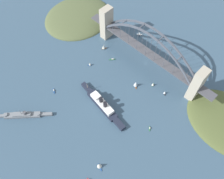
{
  "coord_description": "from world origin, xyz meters",
  "views": [
    {
      "loc": [
        -135.07,
        219.61,
        313.59
      ],
      "look_at": [
        0.0,
        80.29,
        8.0
      ],
      "focal_mm": 38.35,
      "sensor_mm": 36.0,
      "label": 1
    }
  ],
  "objects_px": {
    "seaplane_taxiing_near_bridge": "(139,35)",
    "small_boat_0": "(104,47)",
    "ocean_liner": "(102,104)",
    "small_boat_3": "(90,64)",
    "small_boat_5": "(136,84)",
    "harbor_arch_bridge": "(148,51)",
    "naval_cruiser": "(23,115)",
    "small_boat_10": "(99,166)",
    "small_boat_9": "(112,59)",
    "small_boat_7": "(165,93)",
    "small_boat_1": "(54,91)",
    "small_boat_2": "(153,84)",
    "small_boat_6": "(150,128)"
  },
  "relations": [
    {
      "from": "small_boat_6",
      "to": "small_boat_0",
      "type": "bearing_deg",
      "value": -21.6
    },
    {
      "from": "small_boat_3",
      "to": "small_boat_5",
      "type": "relative_size",
      "value": 0.58
    },
    {
      "from": "small_boat_2",
      "to": "small_boat_7",
      "type": "relative_size",
      "value": 1.02
    },
    {
      "from": "small_boat_2",
      "to": "small_boat_10",
      "type": "bearing_deg",
      "value": 101.55
    },
    {
      "from": "ocean_liner",
      "to": "seaplane_taxiing_near_bridge",
      "type": "height_order",
      "value": "ocean_liner"
    },
    {
      "from": "harbor_arch_bridge",
      "to": "small_boat_1",
      "type": "distance_m",
      "value": 159.0
    },
    {
      "from": "small_boat_2",
      "to": "small_boat_5",
      "type": "relative_size",
      "value": 0.61
    },
    {
      "from": "harbor_arch_bridge",
      "to": "small_boat_9",
      "type": "bearing_deg",
      "value": 36.69
    },
    {
      "from": "small_boat_3",
      "to": "small_boat_9",
      "type": "xyz_separation_m",
      "value": [
        -18.13,
        -34.41,
        -2.4
      ]
    },
    {
      "from": "harbor_arch_bridge",
      "to": "naval_cruiser",
      "type": "bearing_deg",
      "value": 72.11
    },
    {
      "from": "small_boat_0",
      "to": "small_boat_6",
      "type": "xyz_separation_m",
      "value": [
        -152.58,
        60.41,
        -3.87
      ]
    },
    {
      "from": "harbor_arch_bridge",
      "to": "small_boat_0",
      "type": "distance_m",
      "value": 81.53
    },
    {
      "from": "small_boat_3",
      "to": "small_boat_10",
      "type": "bearing_deg",
      "value": 141.14
    },
    {
      "from": "small_boat_2",
      "to": "small_boat_6",
      "type": "xyz_separation_m",
      "value": [
        -42.87,
        60.06,
        -2.61
      ]
    },
    {
      "from": "small_boat_1",
      "to": "small_boat_7",
      "type": "xyz_separation_m",
      "value": [
        -125.74,
        -115.29,
        2.41
      ]
    },
    {
      "from": "small_boat_6",
      "to": "small_boat_10",
      "type": "relative_size",
      "value": 0.62
    },
    {
      "from": "ocean_liner",
      "to": "small_boat_9",
      "type": "height_order",
      "value": "ocean_liner"
    },
    {
      "from": "small_boat_0",
      "to": "small_boat_1",
      "type": "distance_m",
      "value": 115.37
    },
    {
      "from": "harbor_arch_bridge",
      "to": "small_boat_5",
      "type": "height_order",
      "value": "harbor_arch_bridge"
    },
    {
      "from": "small_boat_3",
      "to": "small_boat_6",
      "type": "bearing_deg",
      "value": 172.49
    },
    {
      "from": "seaplane_taxiing_near_bridge",
      "to": "small_boat_0",
      "type": "height_order",
      "value": "small_boat_0"
    },
    {
      "from": "ocean_liner",
      "to": "small_boat_10",
      "type": "height_order",
      "value": "ocean_liner"
    },
    {
      "from": "ocean_liner",
      "to": "small_boat_5",
      "type": "bearing_deg",
      "value": -100.53
    },
    {
      "from": "ocean_liner",
      "to": "small_boat_2",
      "type": "bearing_deg",
      "value": -110.54
    },
    {
      "from": "harbor_arch_bridge",
      "to": "small_boat_10",
      "type": "xyz_separation_m",
      "value": [
        -66.96,
        172.63,
        -26.29
      ]
    },
    {
      "from": "ocean_liner",
      "to": "naval_cruiser",
      "type": "height_order",
      "value": "ocean_liner"
    },
    {
      "from": "small_boat_2",
      "to": "seaplane_taxiing_near_bridge",
      "type": "bearing_deg",
      "value": -38.47
    },
    {
      "from": "small_boat_5",
      "to": "small_boat_10",
      "type": "xyz_separation_m",
      "value": [
        -48.77,
        126.45,
        -0.89
      ]
    },
    {
      "from": "small_boat_1",
      "to": "harbor_arch_bridge",
      "type": "bearing_deg",
      "value": -115.05
    },
    {
      "from": "naval_cruiser",
      "to": "small_boat_9",
      "type": "bearing_deg",
      "value": -96.64
    },
    {
      "from": "harbor_arch_bridge",
      "to": "small_boat_10",
      "type": "distance_m",
      "value": 187.02
    },
    {
      "from": "seaplane_taxiing_near_bridge",
      "to": "naval_cruiser",
      "type": "bearing_deg",
      "value": 86.4
    },
    {
      "from": "seaplane_taxiing_near_bridge",
      "to": "small_boat_1",
      "type": "relative_size",
      "value": 0.96
    },
    {
      "from": "small_boat_7",
      "to": "small_boat_9",
      "type": "distance_m",
      "value": 104.82
    },
    {
      "from": "naval_cruiser",
      "to": "small_boat_3",
      "type": "distance_m",
      "value": 130.9
    },
    {
      "from": "small_boat_3",
      "to": "small_boat_10",
      "type": "distance_m",
      "value": 166.97
    },
    {
      "from": "small_boat_2",
      "to": "small_boat_10",
      "type": "distance_m",
      "value": 148.98
    },
    {
      "from": "small_boat_1",
      "to": "small_boat_7",
      "type": "distance_m",
      "value": 170.61
    },
    {
      "from": "small_boat_7",
      "to": "small_boat_9",
      "type": "relative_size",
      "value": 0.75
    },
    {
      "from": "small_boat_0",
      "to": "small_boat_3",
      "type": "distance_m",
      "value": 42.65
    },
    {
      "from": "small_boat_10",
      "to": "ocean_liner",
      "type": "bearing_deg",
      "value": -47.12
    },
    {
      "from": "small_boat_6",
      "to": "seaplane_taxiing_near_bridge",
      "type": "bearing_deg",
      "value": -44.89
    },
    {
      "from": "small_boat_5",
      "to": "small_boat_7",
      "type": "xyz_separation_m",
      "value": [
        -41.43,
        -20.03,
        -2.23
      ]
    },
    {
      "from": "small_boat_7",
      "to": "small_boat_9",
      "type": "xyz_separation_m",
      "value": [
        104.53,
        7.3,
        -2.41
      ]
    },
    {
      "from": "small_boat_5",
      "to": "small_boat_9",
      "type": "height_order",
      "value": "small_boat_5"
    },
    {
      "from": "ocean_liner",
      "to": "seaplane_taxiing_near_bridge",
      "type": "distance_m",
      "value": 159.65
    },
    {
      "from": "small_boat_3",
      "to": "small_boat_6",
      "type": "xyz_separation_m",
      "value": [
        -143.05,
        18.86,
        -2.47
      ]
    },
    {
      "from": "small_boat_1",
      "to": "small_boat_5",
      "type": "relative_size",
      "value": 0.77
    },
    {
      "from": "small_boat_0",
      "to": "small_boat_9",
      "type": "xyz_separation_m",
      "value": [
        -27.66,
        7.13,
        -3.8
      ]
    },
    {
      "from": "small_boat_7",
      "to": "small_boat_0",
      "type": "bearing_deg",
      "value": 0.07
    }
  ]
}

